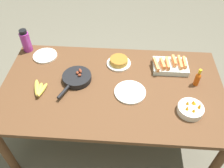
% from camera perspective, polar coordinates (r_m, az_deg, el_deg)
% --- Properties ---
extents(ground_plane, '(14.00, 14.00, 0.00)m').
position_cam_1_polar(ground_plane, '(2.48, 0.00, -11.97)').
color(ground_plane, '#666051').
extents(dining_table, '(1.79, 0.99, 0.71)m').
position_cam_1_polar(dining_table, '(1.97, 0.00, -2.22)').
color(dining_table, brown).
rests_on(dining_table, ground_plane).
extents(banana_bunch, '(0.13, 0.20, 0.04)m').
position_cam_1_polar(banana_bunch, '(1.95, -17.15, -1.27)').
color(banana_bunch, gold).
rests_on(banana_bunch, dining_table).
extents(melon_tray, '(0.30, 0.21, 0.10)m').
position_cam_1_polar(melon_tray, '(2.10, 13.84, 4.32)').
color(melon_tray, silver).
rests_on(melon_tray, dining_table).
extents(skillet, '(0.24, 0.36, 0.08)m').
position_cam_1_polar(skillet, '(1.96, -8.49, 1.47)').
color(skillet, black).
rests_on(skillet, dining_table).
extents(frittata_plate_center, '(0.21, 0.21, 0.06)m').
position_cam_1_polar(frittata_plate_center, '(2.09, 1.64, 5.36)').
color(frittata_plate_center, silver).
rests_on(frittata_plate_center, dining_table).
extents(empty_plate_near_front, '(0.22, 0.22, 0.02)m').
position_cam_1_polar(empty_plate_near_front, '(2.26, -15.79, 6.57)').
color(empty_plate_near_front, silver).
rests_on(empty_plate_near_front, dining_table).
extents(empty_plate_far_left, '(0.25, 0.25, 0.02)m').
position_cam_1_polar(empty_plate_far_left, '(1.86, 4.37, -1.96)').
color(empty_plate_far_left, silver).
rests_on(empty_plate_far_left, dining_table).
extents(fruit_bowl_mango, '(0.19, 0.19, 0.10)m').
position_cam_1_polar(fruit_bowl_mango, '(1.81, 18.37, -5.75)').
color(fruit_bowl_mango, silver).
rests_on(fruit_bowl_mango, dining_table).
extents(water_bottle, '(0.08, 0.08, 0.22)m').
position_cam_1_polar(water_bottle, '(2.33, -20.03, 9.70)').
color(water_bottle, '#992D89').
rests_on(water_bottle, dining_table).
extents(hot_sauce_bottle, '(0.04, 0.04, 0.16)m').
position_cam_1_polar(hot_sauce_bottle, '(2.00, 19.90, 1.33)').
color(hot_sauce_bottle, '#C64C0F').
rests_on(hot_sauce_bottle, dining_table).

